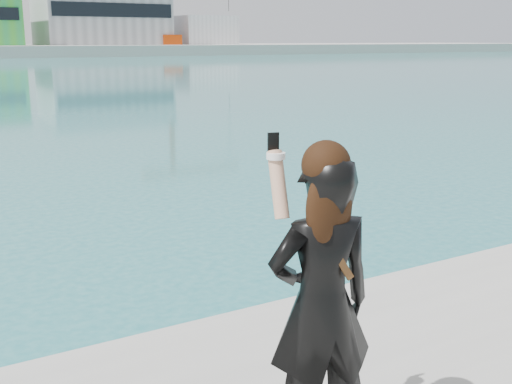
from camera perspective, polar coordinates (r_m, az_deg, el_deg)
warehouse_grey_right at (r=138.25m, az=-13.55°, el=15.21°), size 25.50×15.35×12.50m
ancillary_shed at (r=144.64m, az=-4.64°, el=14.13°), size 12.00×10.00×6.00m
flagpole_right at (r=126.95m, az=-20.46°, el=14.16°), size 1.28×0.16×8.00m
woman at (r=3.59m, az=5.82°, el=-9.22°), size 0.69×0.53×1.81m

